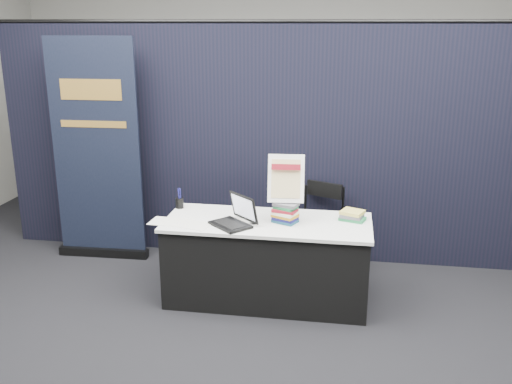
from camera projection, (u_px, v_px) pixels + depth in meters
The scene contains 15 objects.
floor at pixel (258, 329), 4.66m from camera, with size 8.00×8.00×0.00m, color black.
wall_back at pixel (303, 71), 7.94m from camera, with size 8.00×0.02×3.50m, color #A4A29A.
drape_partition at pixel (282, 146), 5.83m from camera, with size 6.00×0.08×2.40m, color black.
display_table at pixel (267, 260), 5.08m from camera, with size 1.80×0.75×0.75m.
laptop at pixel (231, 218), 4.87m from camera, with size 0.41×0.46×0.26m.
mouse at pixel (254, 221), 4.91m from camera, with size 0.06×0.10×0.03m, color black.
brochure_left at pixel (168, 222), 4.94m from camera, with size 0.31×0.22×0.00m, color silver.
brochure_mid at pixel (193, 225), 4.87m from camera, with size 0.30×0.21×0.00m, color silver.
brochure_right at pixel (230, 221), 4.95m from camera, with size 0.26×0.18×0.00m, color white.
pen_cup at pixel (180, 203), 5.30m from camera, with size 0.08×0.08×0.10m, color black.
book_stack_tall at pixel (285, 213), 4.91m from camera, with size 0.23×0.20×0.18m.
book_stack_short at pixel (353, 216), 4.97m from camera, with size 0.24×0.22×0.09m.
info_sign at pixel (286, 179), 4.85m from camera, with size 0.32×0.16×0.42m.
pullup_banner at pixel (97, 164), 5.85m from camera, with size 0.97×0.13×2.29m.
stacking_chair at pixel (323, 224), 5.66m from camera, with size 0.52×0.54×0.88m.
Camera 1 is at (0.65, -4.09, 2.42)m, focal length 40.00 mm.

